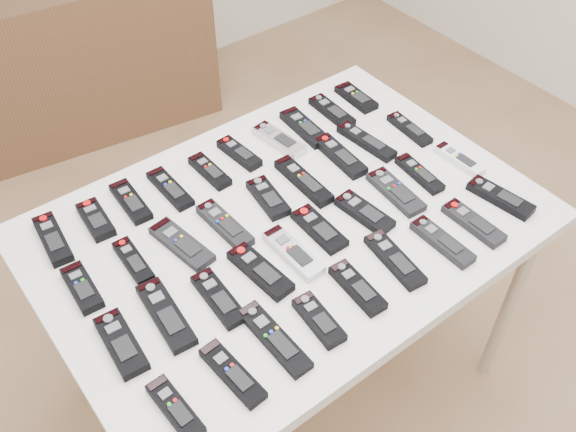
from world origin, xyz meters
TOP-DOWN VIEW (x-y plane):
  - ground at (0.00, 0.00)m, footprint 4.00×4.00m
  - table at (-0.13, 0.06)m, footprint 1.25×0.88m
  - sideboard at (-0.16, 1.78)m, footprint 1.52×0.59m
  - remote_0 at (-0.63, 0.35)m, footprint 0.07×0.18m
  - remote_1 at (-0.52, 0.35)m, footprint 0.07×0.14m
  - remote_2 at (-0.42, 0.36)m, footprint 0.06×0.17m
  - remote_3 at (-0.31, 0.34)m, footprint 0.05×0.17m
  - remote_4 at (-0.19, 0.33)m, footprint 0.05×0.15m
  - remote_5 at (-0.08, 0.34)m, footprint 0.06×0.16m
  - remote_6 at (0.04, 0.32)m, footprint 0.08×0.18m
  - remote_7 at (0.14, 0.33)m, footprint 0.07×0.19m
  - remote_8 at (0.26, 0.34)m, footprint 0.06×0.17m
  - remote_9 at (0.36, 0.35)m, footprint 0.06×0.15m
  - remote_10 at (-0.64, 0.17)m, footprint 0.06×0.15m
  - remote_11 at (-0.51, 0.17)m, footprint 0.05×0.15m
  - remote_12 at (-0.39, 0.15)m, footprint 0.09×0.20m
  - remote_13 at (-0.27, 0.13)m, footprint 0.06×0.19m
  - remote_14 at (-0.12, 0.15)m, footprint 0.08×0.16m
  - remote_15 at (-0.01, 0.14)m, footprint 0.05×0.21m
  - remote_16 at (0.14, 0.16)m, footprint 0.06×0.19m
  - remote_17 at (0.24, 0.17)m, footprint 0.06×0.20m
  - remote_18 at (0.38, 0.13)m, footprint 0.05×0.16m
  - remote_19 at (-0.64, -0.02)m, footprint 0.07×0.17m
  - remote_20 at (-0.52, -0.02)m, footprint 0.08×0.21m
  - remote_21 at (-0.41, -0.05)m, footprint 0.06×0.17m
  - remote_22 at (-0.29, -0.04)m, footprint 0.07×0.19m
  - remote_23 at (-0.19, -0.04)m, footprint 0.06×0.18m
  - remote_24 at (-0.09, -0.02)m, footprint 0.06×0.17m
  - remote_25 at (0.04, -0.05)m, footprint 0.07×0.17m
  - remote_26 at (0.16, -0.04)m, footprint 0.07×0.19m
  - remote_27 at (0.26, -0.03)m, footprint 0.06×0.17m
  - remote_28 at (0.40, -0.05)m, footprint 0.04×0.16m
  - remote_29 at (-0.62, -0.22)m, footprint 0.05×0.15m
  - remote_30 at (-0.49, -0.23)m, footprint 0.06×0.18m
  - remote_31 at (-0.37, -0.21)m, footprint 0.05×0.21m
  - remote_32 at (-0.26, -0.23)m, footprint 0.06×0.15m
  - remote_33 at (-0.14, -0.22)m, footprint 0.06×0.16m
  - remote_34 at (-0.01, -0.21)m, footprint 0.07×0.19m
  - remote_35 at (0.13, -0.24)m, footprint 0.05×0.18m
  - remote_36 at (0.24, -0.24)m, footprint 0.05×0.17m
  - remote_37 at (0.36, -0.22)m, footprint 0.08×0.18m

SIDE VIEW (x-z plane):
  - ground at x=0.00m, z-range 0.00..0.00m
  - sideboard at x=-0.16m, z-range 0.00..0.74m
  - table at x=-0.13m, z-range 0.33..1.11m
  - remote_3 at x=-0.31m, z-range 0.78..0.80m
  - remote_18 at x=0.38m, z-range 0.78..0.80m
  - remote_24 at x=-0.09m, z-range 0.78..0.80m
  - remote_9 at x=0.36m, z-range 0.78..0.80m
  - remote_2 at x=-0.42m, z-range 0.78..0.80m
  - remote_8 at x=0.26m, z-range 0.78..0.80m
  - remote_12 at x=-0.39m, z-range 0.78..0.80m
  - remote_27 at x=0.26m, z-range 0.78..0.80m
  - remote_21 at x=-0.41m, z-range 0.78..0.80m
  - remote_23 at x=-0.19m, z-range 0.78..0.80m
  - remote_26 at x=0.16m, z-range 0.78..0.80m
  - remote_31 at x=-0.37m, z-range 0.78..0.80m
  - remote_28 at x=0.40m, z-range 0.78..0.80m
  - remote_17 at x=0.24m, z-range 0.78..0.80m
  - remote_4 at x=-0.19m, z-range 0.78..0.80m
  - remote_34 at x=-0.01m, z-range 0.78..0.80m
  - remote_11 at x=-0.51m, z-range 0.78..0.80m
  - remote_20 at x=-0.52m, z-range 0.78..0.80m
  - remote_29 at x=-0.62m, z-range 0.78..0.80m
  - remote_36 at x=0.24m, z-range 0.78..0.80m
  - remote_14 at x=-0.12m, z-range 0.78..0.80m
  - remote_30 at x=-0.49m, z-range 0.78..0.80m
  - remote_25 at x=0.04m, z-range 0.78..0.80m
  - remote_5 at x=-0.08m, z-range 0.78..0.80m
  - remote_1 at x=-0.52m, z-range 0.78..0.80m
  - remote_7 at x=0.14m, z-range 0.78..0.80m
  - remote_6 at x=0.04m, z-range 0.78..0.80m
  - remote_37 at x=0.36m, z-range 0.78..0.80m
  - remote_0 at x=-0.63m, z-range 0.78..0.80m
  - remote_35 at x=0.13m, z-range 0.78..0.80m
  - remote_33 at x=-0.14m, z-range 0.78..0.80m
  - remote_10 at x=-0.64m, z-range 0.78..0.80m
  - remote_16 at x=0.14m, z-range 0.78..0.80m
  - remote_32 at x=-0.26m, z-range 0.78..0.80m
  - remote_22 at x=-0.29m, z-range 0.78..0.80m
  - remote_13 at x=-0.27m, z-range 0.78..0.80m
  - remote_15 at x=-0.01m, z-range 0.78..0.80m
  - remote_19 at x=-0.64m, z-range 0.78..0.80m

